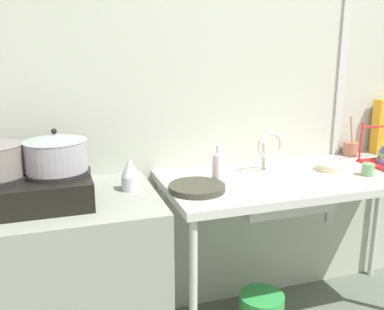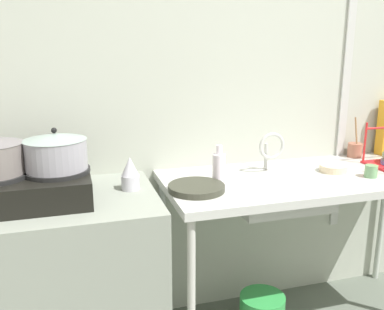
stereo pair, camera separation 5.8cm
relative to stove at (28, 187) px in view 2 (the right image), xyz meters
name	(u,v)px [view 2 (the right image)]	position (x,y,z in m)	size (l,w,h in m)	color
wall_back	(303,69)	(1.51, 0.37, 0.45)	(4.90, 0.10, 2.77)	#B2B6A6
wall_metal_strip	(349,44)	(1.76, 0.31, 0.59)	(0.05, 0.01, 2.22)	beige
counter_concrete	(45,290)	(0.03, 0.00, -0.50)	(1.04, 0.64, 0.87)	gray
counter_sink	(310,186)	(1.38, 0.00, -0.13)	(1.54, 0.64, 0.87)	beige
stove	(28,187)	(0.00, 0.00, 0.00)	(0.53, 0.40, 0.14)	black
pot_on_right_burner	(56,151)	(0.12, 0.00, 0.15)	(0.27, 0.27, 0.18)	#95919B
percolator	(130,174)	(0.44, 0.04, 0.01)	(0.09, 0.09, 0.16)	silver
sink_basin	(280,193)	(1.19, -0.02, -0.14)	(0.48, 0.31, 0.15)	beige
faucet	(271,147)	(1.20, 0.11, 0.07)	(0.14, 0.08, 0.22)	beige
frying_pan	(196,188)	(0.73, -0.07, -0.05)	(0.26, 0.26, 0.03)	#35362A
cup_by_rack	(371,171)	(1.65, -0.12, -0.04)	(0.06, 0.06, 0.06)	#6A9966
small_bowl_on_drainboard	(333,168)	(1.52, 0.02, -0.05)	(0.14, 0.14, 0.04)	beige
bottle_by_sink	(219,167)	(0.88, 0.02, 0.01)	(0.06, 0.06, 0.19)	white
utensil_jar	(355,150)	(1.83, 0.26, -0.02)	(0.09, 0.09, 0.24)	#A5644D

